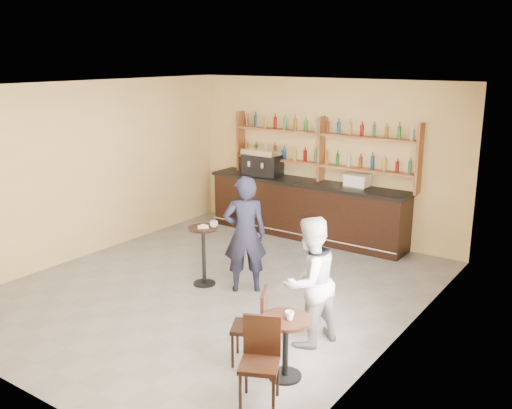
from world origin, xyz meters
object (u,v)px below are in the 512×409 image
Objects in this scene: pedestal_table at (204,256)px; chair_west at (249,326)px; espresso_machine at (263,162)px; pastry_case at (357,181)px; bar_counter at (306,209)px; chair_south at (259,364)px; cafe_table at (285,348)px; patron_second at (309,282)px; man_main at (245,234)px.

chair_west is (2.01, -1.55, -0.02)m from pedestal_table.
espresso_machine is 2.19m from pastry_case.
bar_counter reaches higher than chair_south.
cafe_table is at bearing -62.50° from bar_counter.
man_main is at bearing -102.40° from patron_second.
man_main is at bearing -78.60° from bar_counter.
pedestal_table is 0.53× the size of man_main.
pedestal_table is at bearing -80.15° from espresso_machine.
pastry_case is 4.84m from chair_west.
chair_south reaches higher than chair_west.
pedestal_table is 2.54m from chair_west.
cafe_table is (1.88, -1.80, -0.55)m from man_main.
bar_counter is 2.33× the size of man_main.
cafe_table is at bearing 69.28° from chair_south.
espresso_machine is at bearing 107.53° from pedestal_table.
man_main is 1.09× the size of patron_second.
chair_west is at bearing -37.71° from pedestal_table.
bar_counter is 3.15m from pedestal_table.
pastry_case reaches higher than chair_south.
cafe_table is at bearing 96.41° from man_main.
pastry_case is at bearing 69.27° from pedestal_table.
man_main is 1.96× the size of chair_south.
chair_west is 0.99× the size of chair_south.
man_main is (1.68, -2.95, -0.52)m from espresso_machine.
chair_west is 0.97m from patron_second.
chair_south is at bearing -85.24° from cafe_table.
chair_south is at bearing 15.86° from chair_west.
cafe_table is at bearing 57.96° from chair_west.
cafe_table is 0.79× the size of chair_south.
espresso_machine is 0.42× the size of man_main.
man_main is at bearing 16.08° from pedestal_table.
bar_counter is 4.50m from patron_second.
patron_second is at bearing -77.68° from pastry_case.
bar_counter is at bearing 89.76° from chair_south.
man_main reaches higher than patron_second.
patron_second is (2.28, -3.88, 0.27)m from bar_counter.
espresso_machine is 0.79× the size of pedestal_table.
pastry_case is at bearing -7.68° from espresso_machine.
chair_west is at bearing 87.38° from man_main.
cafe_table is at bearing -78.47° from pastry_case.
man_main is 1.98× the size of chair_west.
bar_counter is 3.02m from man_main.
pedestal_table is 1.04× the size of chair_west.
bar_counter is at bearing -118.38° from man_main.
chair_south is (3.60, -5.35, -0.97)m from espresso_machine.
espresso_machine reaches higher than cafe_table.
pedestal_table is 3.02m from cafe_table.
chair_west is (1.33, -1.75, -0.46)m from man_main.
chair_south is at bearing 88.98° from man_main.
pastry_case is 5.03m from cafe_table.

